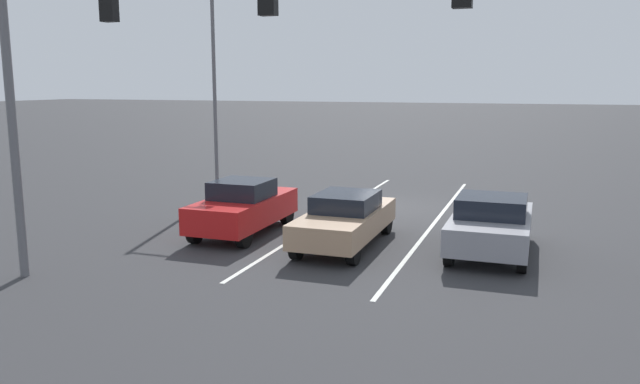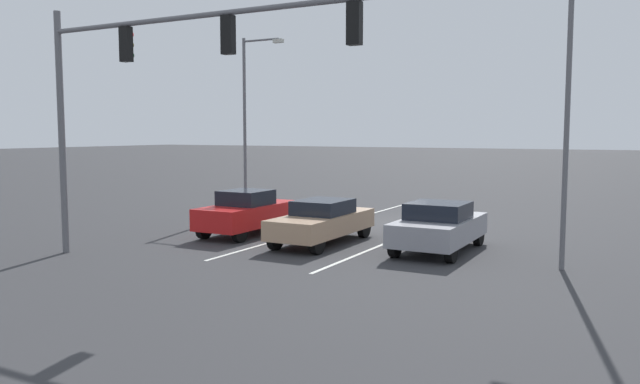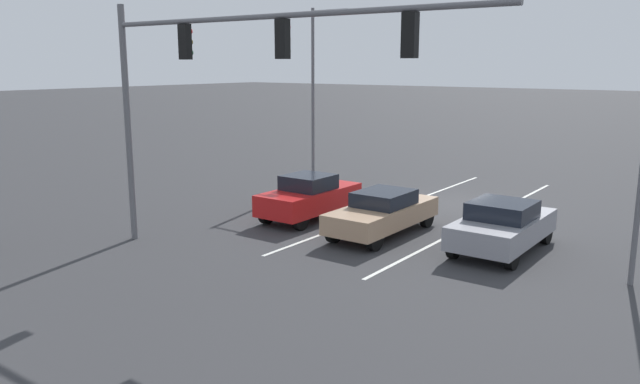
{
  "view_description": "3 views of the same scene",
  "coord_description": "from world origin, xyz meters",
  "px_view_note": "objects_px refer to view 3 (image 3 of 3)",
  "views": [
    {
      "loc": [
        -4.75,
        21.5,
        4.37
      ],
      "look_at": [
        0.33,
        7.21,
        1.72
      ],
      "focal_mm": 35.0,
      "sensor_mm": 36.0,
      "label": 1
    },
    {
      "loc": [
        -9.45,
        23.57,
        3.64
      ],
      "look_at": [
        0.03,
        6.04,
        1.74
      ],
      "focal_mm": 35.0,
      "sensor_mm": 36.0,
      "label": 2
    },
    {
      "loc": [
        -9.83,
        22.77,
        5.46
      ],
      "look_at": [
        1.2,
        7.7,
        1.62
      ],
      "focal_mm": 35.0,
      "sensor_mm": 36.0,
      "label": 3
    }
  ],
  "objects_px": {
    "car_gray_leftlane_front": "(502,225)",
    "car_red_rightlane_front": "(309,197)",
    "car_tan_midlane_front": "(383,212)",
    "street_lamp_right_shoulder": "(317,84)",
    "traffic_signal_gantry": "(216,69)"
  },
  "relations": [
    {
      "from": "car_red_rightlane_front",
      "to": "street_lamp_right_shoulder",
      "type": "height_order",
      "value": "street_lamp_right_shoulder"
    },
    {
      "from": "car_tan_midlane_front",
      "to": "car_red_rightlane_front",
      "type": "distance_m",
      "value": 3.25
    },
    {
      "from": "street_lamp_right_shoulder",
      "to": "car_gray_leftlane_front",
      "type": "bearing_deg",
      "value": 154.43
    },
    {
      "from": "car_red_rightlane_front",
      "to": "street_lamp_right_shoulder",
      "type": "xyz_separation_m",
      "value": [
        3.5,
        -5.22,
        3.77
      ]
    },
    {
      "from": "car_gray_leftlane_front",
      "to": "street_lamp_right_shoulder",
      "type": "height_order",
      "value": "street_lamp_right_shoulder"
    },
    {
      "from": "car_tan_midlane_front",
      "to": "traffic_signal_gantry",
      "type": "xyz_separation_m",
      "value": [
        2.22,
        5.08,
        4.58
      ]
    },
    {
      "from": "car_tan_midlane_front",
      "to": "street_lamp_right_shoulder",
      "type": "height_order",
      "value": "street_lamp_right_shoulder"
    },
    {
      "from": "car_gray_leftlane_front",
      "to": "car_tan_midlane_front",
      "type": "bearing_deg",
      "value": 7.53
    },
    {
      "from": "car_red_rightlane_front",
      "to": "traffic_signal_gantry",
      "type": "bearing_deg",
      "value": 100.56
    },
    {
      "from": "car_tan_midlane_front",
      "to": "traffic_signal_gantry",
      "type": "distance_m",
      "value": 7.19
    },
    {
      "from": "car_gray_leftlane_front",
      "to": "street_lamp_right_shoulder",
      "type": "relative_size",
      "value": 0.54
    },
    {
      "from": "car_tan_midlane_front",
      "to": "street_lamp_right_shoulder",
      "type": "bearing_deg",
      "value": -39.42
    },
    {
      "from": "car_gray_leftlane_front",
      "to": "traffic_signal_gantry",
      "type": "distance_m",
      "value": 9.38
    },
    {
      "from": "car_gray_leftlane_front",
      "to": "car_red_rightlane_front",
      "type": "height_order",
      "value": "car_red_rightlane_front"
    },
    {
      "from": "car_tan_midlane_front",
      "to": "car_gray_leftlane_front",
      "type": "bearing_deg",
      "value": -172.47
    }
  ]
}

